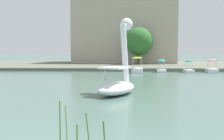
# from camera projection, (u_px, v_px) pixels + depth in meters

# --- Properties ---
(shore_bank_far) EXTENTS (155.94, 22.96, 0.37)m
(shore_bank_far) POSITION_uv_depth(u_px,v_px,m) (110.00, 65.00, 43.35)
(shore_bank_far) COLOR #5B6051
(shore_bank_far) RESTS_ON ground_plane
(swan_boat) EXTENTS (2.68, 3.54, 4.13)m
(swan_boat) POSITION_uv_depth(u_px,v_px,m) (118.00, 79.00, 15.05)
(swan_boat) COLOR white
(swan_boat) RESTS_ON ground_plane
(pedal_boat_lime) EXTENTS (1.17, 2.31, 1.68)m
(pedal_boat_lime) POSITION_uv_depth(u_px,v_px,m) (137.00, 68.00, 30.09)
(pedal_boat_lime) COLOR white
(pedal_boat_lime) RESTS_ON ground_plane
(pedal_boat_cyan) EXTENTS (1.11, 1.92, 1.39)m
(pedal_boat_cyan) POSITION_uv_depth(u_px,v_px,m) (161.00, 68.00, 30.49)
(pedal_boat_cyan) COLOR white
(pedal_boat_cyan) RESTS_ON ground_plane
(pedal_boat_teal) EXTENTS (0.95, 1.77, 1.32)m
(pedal_boat_teal) POSITION_uv_depth(u_px,v_px,m) (189.00, 69.00, 30.17)
(pedal_boat_teal) COLOR white
(pedal_boat_teal) RESTS_ON ground_plane
(pedal_boat_pink) EXTENTS (1.25, 2.04, 1.43)m
(pedal_boat_pink) POSITION_uv_depth(u_px,v_px,m) (212.00, 69.00, 30.09)
(pedal_boat_pink) COLOR white
(pedal_boat_pink) RESTS_ON ground_plane
(tree_sapling_by_fence) EXTENTS (5.81, 5.80, 5.40)m
(tree_sapling_by_fence) POSITION_uv_depth(u_px,v_px,m) (139.00, 41.00, 41.52)
(tree_sapling_by_fence) COLOR brown
(tree_sapling_by_fence) RESTS_ON shore_bank_far
(parked_van) EXTENTS (4.68, 2.02, 1.83)m
(parked_van) POSITION_uv_depth(u_px,v_px,m) (136.00, 57.00, 45.70)
(parked_van) COLOR navy
(parked_van) RESTS_ON shore_bank_far
(apartment_block) EXTENTS (17.17, 10.55, 10.88)m
(apartment_block) POSITION_uv_depth(u_px,v_px,m) (126.00, 30.00, 47.63)
(apartment_block) COLOR #B2A893
(apartment_block) RESTS_ON shore_bank_far
(reed_clump_foreground) EXTENTS (2.21, 1.27, 1.27)m
(reed_clump_foreground) POSITION_uv_depth(u_px,v_px,m) (64.00, 140.00, 5.66)
(reed_clump_foreground) COLOR #4C7F33
(reed_clump_foreground) RESTS_ON ground_plane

